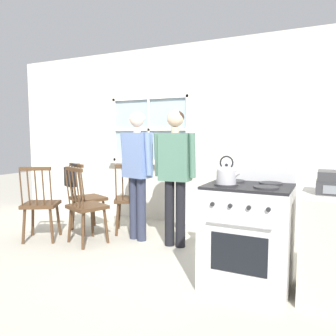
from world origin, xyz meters
name	(u,v)px	position (x,y,z in m)	size (l,w,h in m)	color
ground_plane	(134,251)	(0.00, 0.00, 0.00)	(16.00, 16.00, 0.00)	#B2AD9E
wall_back	(184,136)	(0.03, 1.40, 1.34)	(6.40, 0.16, 2.70)	silver
chair_by_window	(87,199)	(-1.03, 0.42, 0.46)	(0.55, 0.54, 0.97)	#4C331E
chair_near_wall	(41,205)	(-1.30, -0.17, 0.46)	(0.56, 0.55, 0.97)	#4C331E
chair_center_cluster	(86,207)	(-0.69, -0.02, 0.46)	(0.54, 0.52, 0.97)	#4C331E
chair_near_stove	(130,200)	(-0.44, 0.62, 0.46)	(0.56, 0.56, 0.97)	#4C331E
person_elderly_left	(137,164)	(-0.19, 0.40, 0.99)	(0.52, 0.29, 1.65)	#2D3347
person_teen_center	(175,165)	(0.36, 0.37, 1.00)	(0.53, 0.23, 1.66)	black
stove	(248,234)	(1.39, -0.29, 0.47)	(0.75, 0.68, 1.08)	silver
kettle	(226,174)	(1.22, -0.42, 1.02)	(0.21, 0.17, 0.25)	#B7B7BC
potted_plant	(150,158)	(-0.51, 1.31, 1.00)	(0.12, 0.12, 0.24)	beige
handbag	(71,176)	(-1.13, 0.20, 0.80)	(0.24, 0.24, 0.31)	black
side_counter	(336,248)	(2.10, -0.28, 0.45)	(0.55, 0.50, 0.90)	beige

